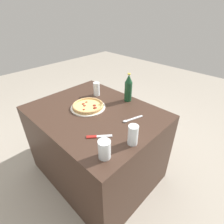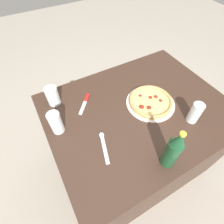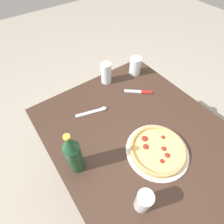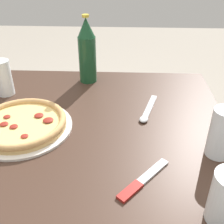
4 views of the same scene
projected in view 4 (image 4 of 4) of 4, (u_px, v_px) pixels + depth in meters
The scene contains 7 objects.
table at pixel (62, 209), 1.10m from camera, with size 1.15×0.90×0.77m.
pizza_margherita at pixel (22, 123), 0.89m from camera, with size 0.31×0.31×0.04m.
glass_red_wine at pixel (3, 79), 1.06m from camera, with size 0.06×0.06×0.14m.
glass_lemonade at pixel (222, 134), 0.76m from camera, with size 0.07×0.07×0.14m.
beer_bottle at pixel (87, 51), 1.12m from camera, with size 0.07×0.07×0.27m.
knife at pixel (142, 181), 0.70m from camera, with size 0.14×0.15×0.01m.
spoon at pixel (147, 112), 0.97m from camera, with size 0.08×0.19×0.01m.
Camera 4 is at (0.23, -0.72, 1.29)m, focal length 45.00 mm.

